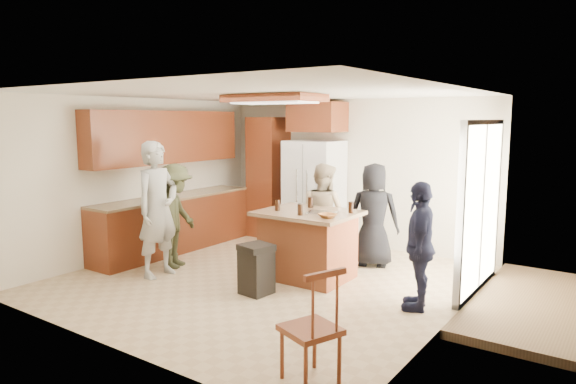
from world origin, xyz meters
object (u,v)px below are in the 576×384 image
Objects in this scene: person_counter at (175,216)px; spindle_chair at (312,330)px; person_behind_right at (374,215)px; kitchen_island at (308,244)px; person_behind_left at (323,214)px; person_front_left at (158,209)px; refrigerator at (314,193)px; person_side_right at (420,246)px; trash_bin at (256,269)px.

person_counter reaches higher than spindle_chair.
person_behind_right reaches higher than kitchen_island.
person_behind_right is at bearing -72.63° from person_counter.
person_behind_left is 0.74m from person_behind_right.
person_behind_right is at bearing 65.64° from kitchen_island.
person_front_left is 0.48m from person_counter.
spindle_chair is at bearing -58.32° from refrigerator.
person_behind_left is at bearing -133.65° from person_side_right.
trash_bin is at bearing -116.78° from person_counter.
trash_bin is at bearing -85.29° from person_front_left.
person_side_right reaches higher than kitchen_island.
person_behind_left is at bearing 89.72° from trash_bin.
refrigerator is (-0.80, 1.03, 0.14)m from person_behind_left.
person_front_left is at bearing -173.63° from trash_bin.
spindle_chair is (3.31, -1.28, -0.48)m from person_front_left.
person_front_left reaches higher than refrigerator.
spindle_chair is (1.73, -1.46, 0.13)m from trash_bin.
person_counter is at bearing 15.56° from person_front_left.
spindle_chair is (-0.11, -2.13, -0.29)m from person_side_right.
refrigerator is at bearing -44.91° from person_behind_left.
spindle_chair is at bearing -56.77° from kitchen_island.
person_side_right is 1.16× the size of kitchen_island.
person_behind_right is at bearing -24.72° from refrigerator.
spindle_chair is at bearing 91.15° from person_behind_right.
spindle_chair is at bearing -40.13° from trash_bin.
person_counter is at bearing 45.32° from person_behind_left.
person_front_left is at bearing 27.35° from person_behind_right.
person_behind_left is 1.65m from trash_bin.
trash_bin is 2.27m from spindle_chair.
person_front_left is 3.10m from person_behind_right.
trash_bin is (-0.66, -1.96, -0.45)m from person_behind_right.
person_behind_right reaches higher than person_counter.
kitchen_island is (0.17, -0.68, -0.29)m from person_behind_left.
person_behind_right is 3.60m from spindle_chair.
person_behind_right reaches higher than spindle_chair.
person_side_right is 2.15m from spindle_chair.
person_side_right reaches higher than spindle_chair.
person_side_right is (3.42, 0.84, -0.20)m from person_front_left.
person_front_left reaches higher than person_behind_left.
spindle_chair is at bearing -134.82° from person_counter.
person_behind_right is at bearing 71.49° from trash_bin.
trash_bin is (-1.84, -0.66, -0.42)m from person_side_right.
person_behind_left is 1.03× the size of person_side_right.
person_front_left is at bearing 55.51° from person_behind_left.
trash_bin is at bearing -101.23° from kitchen_island.
person_behind_left reaches higher than kitchen_island.
person_counter is at bearing 171.61° from trash_bin.
refrigerator is 4.82m from spindle_chair.
person_side_right is at bearing 86.99° from spindle_chair.
refrigerator reaches higher than person_behind_right.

